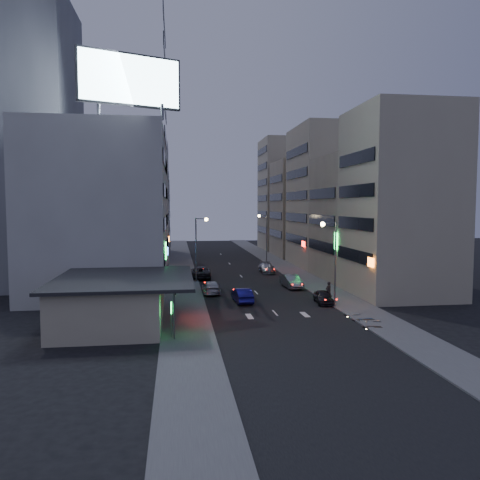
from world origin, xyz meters
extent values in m
plane|color=black|center=(0.00, 0.00, 0.00)|extent=(180.00, 180.00, 0.00)
cube|color=#4C4C4F|center=(-8.00, 30.00, 0.06)|extent=(4.00, 120.00, 0.12)
cube|color=#4C4C4F|center=(8.00, 30.00, 0.06)|extent=(4.00, 120.00, 0.12)
cube|color=tan|center=(-14.00, 2.00, 1.80)|extent=(8.00, 12.00, 3.60)
cube|color=black|center=(-13.00, 2.00, 3.75)|extent=(11.00, 13.00, 0.25)
cube|color=black|center=(-8.90, 2.00, 3.10)|extent=(0.12, 4.00, 0.90)
cube|color=#FF1E14|center=(-8.82, 2.00, 3.10)|extent=(0.04, 3.70, 0.70)
cube|color=#B1B1AC|center=(-17.00, 20.00, 9.00)|extent=(14.00, 24.00, 18.00)
cube|color=gray|center=(-26.00, 23.00, 17.00)|extent=(10.00, 14.00, 34.00)
cube|color=tan|center=(15.00, 10.50, 10.00)|extent=(10.00, 11.00, 20.00)
cube|color=tan|center=(15.50, 22.00, 8.00)|extent=(11.00, 12.00, 16.00)
cube|color=tan|center=(15.00, 35.00, 11.00)|extent=(10.00, 14.00, 22.00)
cube|color=#B1B1AC|center=(-15.50, 45.00, 10.00)|extent=(11.00, 10.00, 20.00)
cube|color=gray|center=(-16.00, 58.00, 7.50)|extent=(12.00, 10.00, 15.00)
cube|color=tan|center=(15.50, 50.00, 9.00)|extent=(11.00, 12.00, 18.00)
cube|color=tan|center=(16.00, 64.00, 12.00)|extent=(12.00, 12.00, 24.00)
cylinder|color=#595B60|center=(-16.00, 10.00, 18.75)|extent=(0.30, 0.30, 1.50)
cylinder|color=#595B60|center=(-10.00, 10.00, 18.75)|extent=(0.30, 0.30, 1.50)
cube|color=black|center=(-13.00, 10.00, 21.70)|extent=(9.52, 3.75, 5.00)
cube|color=#BBEBFA|center=(-12.92, 9.79, 21.70)|extent=(9.04, 3.34, 4.60)
cylinder|color=#595B60|center=(6.30, 6.00, 4.12)|extent=(0.16, 0.16, 8.00)
cylinder|color=#595B60|center=(5.60, 6.00, 8.02)|extent=(1.40, 0.10, 0.10)
sphere|color=#FFD88C|center=(5.00, 6.00, 7.92)|extent=(0.44, 0.44, 0.44)
cylinder|color=#595B60|center=(-6.30, 22.00, 4.12)|extent=(0.16, 0.16, 8.00)
cylinder|color=#595B60|center=(-5.60, 22.00, 8.02)|extent=(1.40, 0.10, 0.10)
sphere|color=#FFD88C|center=(-5.00, 22.00, 7.92)|extent=(0.44, 0.44, 0.44)
cylinder|color=#595B60|center=(6.30, 40.00, 4.12)|extent=(0.16, 0.16, 8.00)
cylinder|color=#595B60|center=(5.60, 40.00, 8.02)|extent=(1.40, 0.10, 0.10)
sphere|color=#FFD88C|center=(5.00, 40.00, 7.92)|extent=(0.44, 0.44, 0.44)
imported|color=#27262B|center=(5.60, 7.31, 0.65)|extent=(1.91, 3.94, 1.30)
imported|color=gray|center=(4.63, 16.35, 0.76)|extent=(1.97, 4.75, 1.53)
imported|color=#25252A|center=(-5.60, 24.94, 0.80)|extent=(2.97, 5.88, 1.60)
imported|color=#92939A|center=(4.12, 28.70, 0.70)|extent=(2.09, 4.86, 1.40)
imported|color=navy|center=(-2.28, 8.99, 0.72)|extent=(1.78, 4.45, 1.44)
imported|color=#A6AAAF|center=(-5.00, 14.12, 0.68)|extent=(2.01, 4.73, 1.36)
imported|color=black|center=(6.30, 7.88, 1.09)|extent=(0.84, 0.71, 1.94)
camera|label=1|loc=(-8.83, -36.77, 9.73)|focal=35.00mm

